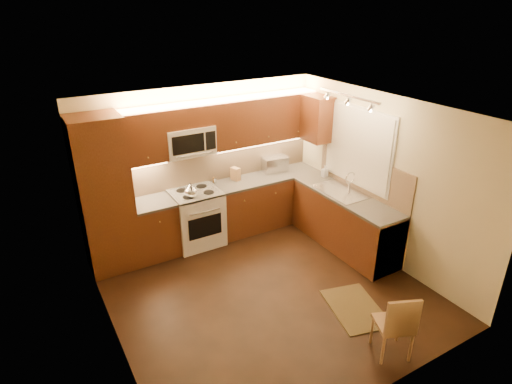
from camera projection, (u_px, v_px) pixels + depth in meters
floor at (267, 291)px, 5.92m from camera, size 4.00×4.00×0.01m
ceiling at (269, 112)px, 4.89m from camera, size 4.00×4.00×0.01m
wall_back at (203, 162)px, 6.98m from camera, size 4.00×0.01×2.50m
wall_front at (385, 296)px, 3.83m from camera, size 4.00×0.01×2.50m
wall_left at (106, 253)px, 4.49m from camera, size 0.01×4.00×2.50m
wall_right at (383, 179)px, 6.33m from camera, size 0.01×4.00×2.50m
pantry at (105, 196)px, 6.03m from camera, size 0.70×0.60×2.30m
base_cab_back_left at (155, 229)px, 6.63m from camera, size 0.62×0.60×0.86m
counter_back_left at (152, 203)px, 6.44m from camera, size 0.62×0.60×0.04m
base_cab_back_right at (267, 201)px, 7.56m from camera, size 1.92×0.60×0.86m
counter_back_right at (267, 177)px, 7.38m from camera, size 1.92×0.60×0.04m
base_cab_right at (344, 222)px, 6.84m from camera, size 0.60×2.00×0.86m
counter_right at (347, 196)px, 6.66m from camera, size 0.60×2.00×0.04m
dishwasher at (376, 241)px, 6.29m from camera, size 0.58×0.60×0.84m
backsplash_back at (223, 162)px, 7.16m from camera, size 3.30×0.02×0.60m
backsplash_right at (363, 174)px, 6.66m from camera, size 0.02×2.00×0.60m
upper_cab_back_left at (142, 137)px, 6.13m from camera, size 0.62×0.35×0.75m
upper_cab_back_right at (264, 119)px, 7.07m from camera, size 1.92×0.35×0.75m
upper_cab_bridge at (187, 116)px, 6.36m from camera, size 0.76×0.35×0.31m
upper_cab_right_corner at (317, 119)px, 7.09m from camera, size 0.35×0.50×0.75m
stove at (197, 218)px, 6.91m from camera, size 0.76×0.65×0.92m
microwave at (189, 141)px, 6.50m from camera, size 0.76×0.38×0.44m
window_frame at (358, 147)px, 6.61m from camera, size 0.03×1.44×1.24m
window_blinds at (357, 147)px, 6.60m from camera, size 0.02×1.36×1.16m
sink at (341, 188)px, 6.74m from camera, size 0.52×0.86×0.15m
faucet at (350, 181)px, 6.79m from camera, size 0.20×0.04×0.30m
track_light_bar at (348, 95)px, 5.94m from camera, size 0.04×1.20×0.03m
kettle at (191, 190)px, 6.50m from camera, size 0.23×0.23×0.23m
toaster_oven at (274, 163)px, 7.56m from camera, size 0.47×0.37×0.26m
knife_block at (236, 174)px, 7.18m from camera, size 0.14×0.18×0.21m
spice_jar_a at (215, 181)px, 7.06m from camera, size 0.06×0.06×0.09m
spice_jar_b at (214, 180)px, 7.11m from camera, size 0.05×0.05×0.09m
spice_jar_c at (240, 175)px, 7.29m from camera, size 0.06×0.06×0.09m
spice_jar_d at (239, 174)px, 7.34m from camera, size 0.04×0.04×0.10m
soap_bottle at (325, 171)px, 7.31m from camera, size 0.10×0.10×0.20m
rug at (355, 308)px, 5.58m from camera, size 0.82×1.04×0.01m
dining_chair at (394, 322)px, 4.73m from camera, size 0.49×0.49×0.84m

